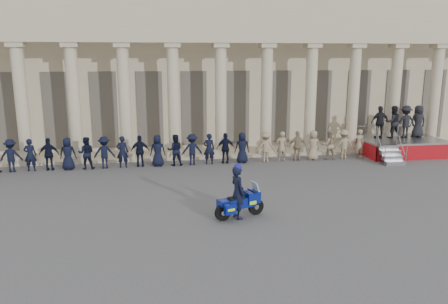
% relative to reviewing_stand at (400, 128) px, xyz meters
% --- Properties ---
extents(ground, '(90.00, 90.00, 0.00)m').
position_rel_reviewing_stand_xyz_m(ground, '(-11.66, -7.09, -1.52)').
color(ground, '#4A4A4D').
rests_on(ground, ground).
extents(building, '(40.00, 12.50, 9.00)m').
position_rel_reviewing_stand_xyz_m(building, '(-11.66, 7.65, 3.01)').
color(building, '#BBAC8C').
rests_on(building, ground).
extents(officer_rank, '(20.75, 0.62, 1.64)m').
position_rel_reviewing_stand_xyz_m(officer_rank, '(-13.02, -0.66, -0.70)').
color(officer_rank, black).
rests_on(officer_rank, ground).
extents(reviewing_stand, '(4.58, 4.31, 2.81)m').
position_rel_reviewing_stand_xyz_m(reviewing_stand, '(0.00, 0.00, 0.00)').
color(reviewing_stand, gray).
rests_on(reviewing_stand, ground).
extents(motorcycle, '(1.88, 1.05, 1.24)m').
position_rel_reviewing_stand_xyz_m(motorcycle, '(-11.15, -8.60, -0.98)').
color(motorcycle, black).
rests_on(motorcycle, ground).
extents(rider, '(0.64, 0.80, 1.98)m').
position_rel_reviewing_stand_xyz_m(rider, '(-11.26, -8.63, -0.54)').
color(rider, black).
rests_on(rider, ground).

